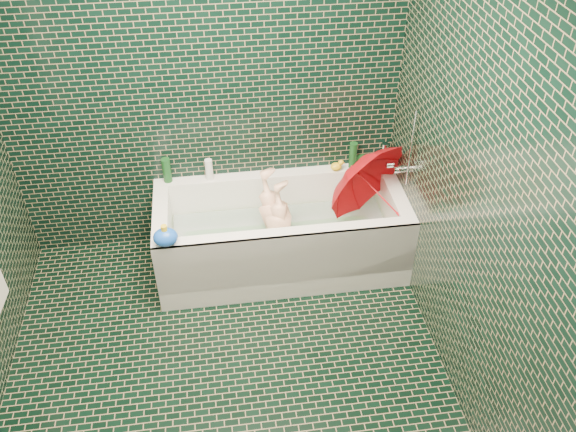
{
  "coord_description": "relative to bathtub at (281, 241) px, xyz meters",
  "views": [
    {
      "loc": [
        0.04,
        -2.18,
        3.04
      ],
      "look_at": [
        0.47,
        0.82,
        0.58
      ],
      "focal_mm": 38.0,
      "sensor_mm": 36.0,
      "label": 1
    }
  ],
  "objects": [
    {
      "name": "floor",
      "position": [
        -0.45,
        -1.01,
        -0.21
      ],
      "size": [
        2.8,
        2.8,
        0.0
      ],
      "primitive_type": "plane",
      "color": "black",
      "rests_on": "ground"
    },
    {
      "name": "bath_mat",
      "position": [
        0.0,
        0.02,
        -0.06
      ],
      "size": [
        1.35,
        0.47,
        0.01
      ],
      "primitive_type": "cube",
      "color": "green",
      "rests_on": "bathtub"
    },
    {
      "name": "soap_bottle_c",
      "position": [
        0.64,
        0.34,
        0.34
      ],
      "size": [
        0.15,
        0.15,
        0.19
      ],
      "primitive_type": "imported",
      "rotation": [
        0.0,
        0.0,
        -0.02
      ],
      "color": "#124119",
      "rests_on": "bathtub"
    },
    {
      "name": "child",
      "position": [
        -0.01,
        -0.02,
        0.1
      ],
      "size": [
        1.01,
        0.64,
        0.31
      ],
      "primitive_type": "imported",
      "rotation": [
        -1.47,
        0.0,
        -1.23
      ],
      "color": "#F0B796",
      "rests_on": "bathtub"
    },
    {
      "name": "soap_bottle_a",
      "position": [
        0.8,
        0.33,
        0.34
      ],
      "size": [
        0.11,
        0.12,
        0.27
      ],
      "primitive_type": "imported",
      "rotation": [
        0.0,
        0.0,
        0.09
      ],
      "color": "white",
      "rests_on": "bathtub"
    },
    {
      "name": "bottle_right_pump",
      "position": [
        0.79,
        0.34,
        0.43
      ],
      "size": [
        0.06,
        0.06,
        0.18
      ],
      "primitive_type": "cylinder",
      "rotation": [
        0.0,
        0.0,
        0.37
      ],
      "color": "silver",
      "rests_on": "bathtub"
    },
    {
      "name": "wall_back",
      "position": [
        -0.45,
        0.39,
        1.04
      ],
      "size": [
        2.8,
        0.0,
        2.8
      ],
      "primitive_type": "plane",
      "rotation": [
        1.57,
        0.0,
        0.0
      ],
      "color": "black",
      "rests_on": "floor"
    },
    {
      "name": "bottle_left_tall",
      "position": [
        -0.75,
        0.36,
        0.43
      ],
      "size": [
        0.07,
        0.07,
        0.18
      ],
      "primitive_type": "cylinder",
      "rotation": [
        0.0,
        0.0,
        -0.17
      ],
      "color": "#124119",
      "rests_on": "bathtub"
    },
    {
      "name": "wall_right",
      "position": [
        0.85,
        -1.01,
        1.04
      ],
      "size": [
        0.0,
        2.8,
        2.8
      ],
      "primitive_type": "plane",
      "rotation": [
        1.57,
        0.0,
        -1.57
      ],
      "color": "black",
      "rests_on": "floor"
    },
    {
      "name": "bathtub",
      "position": [
        0.0,
        0.0,
        0.0
      ],
      "size": [
        1.7,
        0.75,
        0.55
      ],
      "color": "white",
      "rests_on": "floor"
    },
    {
      "name": "umbrella",
      "position": [
        0.65,
        -0.05,
        0.38
      ],
      "size": [
        0.98,
        0.97,
        0.95
      ],
      "primitive_type": "imported",
      "rotation": [
        0.38,
        -0.52,
        0.37
      ],
      "color": "red",
      "rests_on": "bathtub"
    },
    {
      "name": "rubber_duck",
      "position": [
        0.44,
        0.32,
        0.38
      ],
      "size": [
        0.11,
        0.08,
        0.09
      ],
      "rotation": [
        0.0,
        0.0,
        -0.24
      ],
      "color": "yellow",
      "rests_on": "bathtub"
    },
    {
      "name": "water",
      "position": [
        0.0,
        0.02,
        0.09
      ],
      "size": [
        1.48,
        0.53,
        0.0
      ],
      "primitive_type": "cube",
      "color": "silver",
      "rests_on": "bathtub"
    },
    {
      "name": "bottle_left_short",
      "position": [
        -0.46,
        0.34,
        0.42
      ],
      "size": [
        0.06,
        0.06,
        0.16
      ],
      "primitive_type": "cylinder",
      "rotation": [
        0.0,
        0.0,
        0.29
      ],
      "color": "white",
      "rests_on": "bathtub"
    },
    {
      "name": "faucet",
      "position": [
        0.81,
        0.01,
        0.56
      ],
      "size": [
        0.18,
        0.19,
        0.55
      ],
      "color": "silver",
      "rests_on": "wall_right"
    },
    {
      "name": "bath_toy",
      "position": [
        -0.75,
        -0.32,
        0.4
      ],
      "size": [
        0.19,
        0.17,
        0.15
      ],
      "rotation": [
        0.0,
        0.0,
        0.41
      ],
      "color": "blue",
      "rests_on": "bathtub"
    },
    {
      "name": "soap_bottle_b",
      "position": [
        0.69,
        0.36,
        0.34
      ],
      "size": [
        0.11,
        0.11,
        0.19
      ],
      "primitive_type": "imported",
      "rotation": [
        0.0,
        0.0,
        -0.3
      ],
      "color": "#3B1D6D",
      "rests_on": "bathtub"
    },
    {
      "name": "bottle_right_tall",
      "position": [
        0.56,
        0.35,
        0.44
      ],
      "size": [
        0.07,
        0.07,
        0.2
      ],
      "primitive_type": "cylinder",
      "rotation": [
        0.0,
        0.0,
        0.28
      ],
      "color": "#124119",
      "rests_on": "bathtub"
    }
  ]
}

